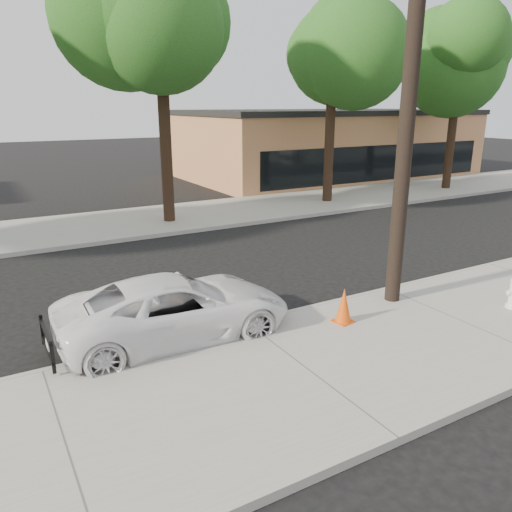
# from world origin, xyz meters

# --- Properties ---
(ground) EXTENTS (120.00, 120.00, 0.00)m
(ground) POSITION_xyz_m (0.00, 0.00, 0.00)
(ground) COLOR black
(ground) RESTS_ON ground
(near_sidewalk) EXTENTS (90.00, 4.40, 0.15)m
(near_sidewalk) POSITION_xyz_m (0.00, -4.30, 0.07)
(near_sidewalk) COLOR gray
(near_sidewalk) RESTS_ON ground
(far_sidewalk) EXTENTS (90.00, 5.00, 0.15)m
(far_sidewalk) POSITION_xyz_m (0.00, 8.50, 0.07)
(far_sidewalk) COLOR gray
(far_sidewalk) RESTS_ON ground
(curb_near) EXTENTS (90.00, 0.12, 0.16)m
(curb_near) POSITION_xyz_m (0.00, -2.10, 0.07)
(curb_near) COLOR #9E9B93
(curb_near) RESTS_ON ground
(building_main) EXTENTS (18.00, 10.00, 4.00)m
(building_main) POSITION_xyz_m (16.00, 16.00, 2.00)
(building_main) COLOR #AB6F47
(building_main) RESTS_ON ground
(utility_pole) EXTENTS (1.40, 0.34, 9.00)m
(utility_pole) POSITION_xyz_m (3.60, -2.70, 4.70)
(utility_pole) COLOR black
(utility_pole) RESTS_ON near_sidewalk
(tree_c) EXTENTS (4.96, 4.80, 9.55)m
(tree_c) POSITION_xyz_m (2.22, 7.64, 6.91)
(tree_c) COLOR black
(tree_c) RESTS_ON far_sidewalk
(tree_d) EXTENTS (4.50, 4.35, 8.75)m
(tree_d) POSITION_xyz_m (10.20, 7.95, 6.37)
(tree_d) COLOR black
(tree_d) RESTS_ON far_sidewalk
(tree_e) EXTENTS (4.80, 4.65, 9.25)m
(tree_e) POSITION_xyz_m (18.21, 7.74, 6.70)
(tree_e) COLOR black
(tree_e) RESTS_ON far_sidewalk
(police_cruiser) EXTENTS (4.71, 2.28, 1.29)m
(police_cruiser) POSITION_xyz_m (-1.41, -1.80, 0.65)
(police_cruiser) COLOR white
(police_cruiser) RESTS_ON ground
(traffic_cone) EXTENTS (0.44, 0.44, 0.75)m
(traffic_cone) POSITION_xyz_m (1.79, -3.12, 0.51)
(traffic_cone) COLOR #E5500C
(traffic_cone) RESTS_ON near_sidewalk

